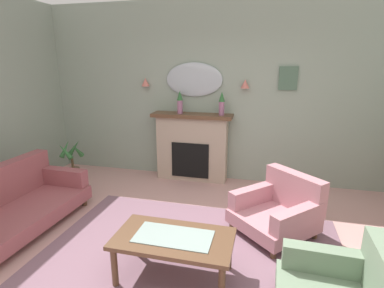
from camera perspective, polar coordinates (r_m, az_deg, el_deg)
The scene contains 14 objects.
floor at distance 3.22m, azimuth -1.48°, elevation -24.12°, with size 7.28×6.18×0.10m, color #C6938E.
wall_back at distance 5.10m, azimuth 6.44°, elevation 9.57°, with size 7.28×0.10×2.98m, color #93A393.
patterned_rug at distance 3.33m, azimuth -0.51°, elevation -21.26°, with size 3.20×2.40×0.01m, color #7F5B6B.
fireplace at distance 5.15m, azimuth -0.00°, elevation -0.67°, with size 1.36×0.36×1.16m.
mantel_vase_left at distance 5.02m, azimuth -2.32°, elevation 8.09°, with size 0.10×0.10×0.38m.
mantel_vase_centre at distance 4.87m, azimuth 5.69°, elevation 7.81°, with size 0.10×0.10×0.38m.
wall_mirror at distance 5.10m, azimuth 0.39°, elevation 12.17°, with size 0.96×0.06×0.56m, color #B2BCC6.
wall_sconce_left at distance 5.32m, azimuth -8.86°, elevation 11.59°, with size 0.14×0.14×0.14m, color #D17066.
wall_sconce_right at distance 4.92m, azimuth 10.10°, elevation 11.24°, with size 0.14×0.14×0.14m, color #D17066.
framed_picture at distance 4.97m, azimuth 17.85°, elevation 11.83°, with size 0.28×0.03×0.36m, color #4C6B56.
coffee_table at distance 2.92m, azimuth -3.51°, elevation -18.14°, with size 1.10×0.60×0.45m.
floral_couch at distance 4.31m, azimuth -31.09°, elevation -9.87°, with size 0.90×1.74×0.76m.
armchair_by_coffee_table at distance 3.79m, azimuth 16.27°, elevation -11.74°, with size 1.15×1.15×0.71m.
potted_plant_small_fern at distance 5.62m, azimuth -21.88°, elevation -3.26°, with size 0.36×0.38×0.69m.
Camera 1 is at (0.68, -2.39, 2.00)m, focal length 27.97 mm.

